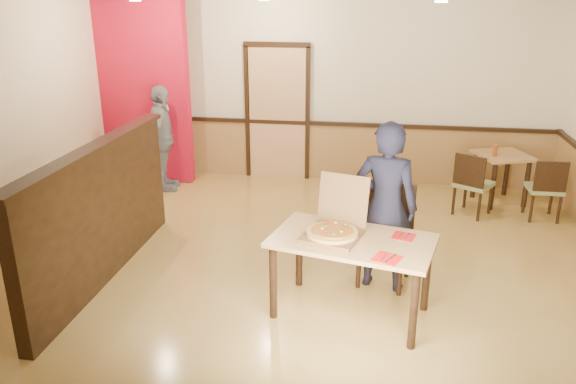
# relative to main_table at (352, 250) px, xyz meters

# --- Properties ---
(floor) EXTENTS (7.00, 7.00, 0.00)m
(floor) POSITION_rel_main_table_xyz_m (-0.61, 0.54, -0.67)
(floor) COLOR tan
(floor) RESTS_ON ground
(ceiling) EXTENTS (7.00, 7.00, 0.00)m
(ceiling) POSITION_rel_main_table_xyz_m (-0.61, 0.54, 2.13)
(ceiling) COLOR black
(ceiling) RESTS_ON wall_back
(wall_back) EXTENTS (7.00, 0.00, 7.00)m
(wall_back) POSITION_rel_main_table_xyz_m (-0.61, 4.04, 0.73)
(wall_back) COLOR beige
(wall_back) RESTS_ON floor
(wainscot_back) EXTENTS (7.00, 0.04, 0.90)m
(wainscot_back) POSITION_rel_main_table_xyz_m (-0.61, 4.01, -0.22)
(wainscot_back) COLOR olive
(wainscot_back) RESTS_ON floor
(chair_rail_back) EXTENTS (7.00, 0.06, 0.06)m
(chair_rail_back) POSITION_rel_main_table_xyz_m (-0.61, 3.99, 0.25)
(chair_rail_back) COLOR black
(chair_rail_back) RESTS_ON wall_back
(back_door) EXTENTS (0.90, 0.06, 2.10)m
(back_door) POSITION_rel_main_table_xyz_m (-1.41, 4.00, 0.38)
(back_door) COLOR tan
(back_door) RESTS_ON wall_back
(booth_partition) EXTENTS (0.20, 3.10, 1.44)m
(booth_partition) POSITION_rel_main_table_xyz_m (-2.61, 0.34, 0.07)
(booth_partition) COLOR black
(booth_partition) RESTS_ON floor
(red_accent_panel) EXTENTS (1.60, 0.20, 2.78)m
(red_accent_panel) POSITION_rel_main_table_xyz_m (-3.51, 3.54, 0.73)
(red_accent_panel) COLOR red
(red_accent_panel) RESTS_ON floor
(spot_a) EXTENTS (0.14, 0.14, 0.02)m
(spot_a) POSITION_rel_main_table_xyz_m (-2.91, 2.34, 2.11)
(spot_a) COLOR #F5E5AC
(spot_a) RESTS_ON ceiling
(spot_b) EXTENTS (0.14, 0.14, 0.02)m
(spot_b) POSITION_rel_main_table_xyz_m (-1.41, 3.04, 2.11)
(spot_b) COLOR #F5E5AC
(spot_b) RESTS_ON ceiling
(spot_c) EXTENTS (0.14, 0.14, 0.02)m
(spot_c) POSITION_rel_main_table_xyz_m (0.79, 2.04, 2.11)
(spot_c) COLOR #F5E5AC
(spot_c) RESTS_ON ceiling
(main_table) EXTENTS (1.60, 1.13, 0.78)m
(main_table) POSITION_rel_main_table_xyz_m (0.00, 0.00, 0.00)
(main_table) COLOR tan
(main_table) RESTS_ON floor
(diner_chair) EXTENTS (0.61, 0.61, 1.04)m
(diner_chair) POSITION_rel_main_table_xyz_m (0.32, 0.75, -0.10)
(diner_chair) COLOR olive
(diner_chair) RESTS_ON floor
(side_chair_left) EXTENTS (0.60, 0.60, 0.88)m
(side_chair_left) POSITION_rel_main_table_xyz_m (1.46, 2.74, -0.19)
(side_chair_left) COLOR olive
(side_chair_left) RESTS_ON floor
(side_chair_right) EXTENTS (0.43, 0.43, 0.85)m
(side_chair_right) POSITION_rel_main_table_xyz_m (2.40, 2.73, -0.20)
(side_chair_right) COLOR olive
(side_chair_right) RESTS_ON floor
(side_table) EXTENTS (0.86, 0.86, 0.72)m
(side_table) POSITION_rel_main_table_xyz_m (1.95, 3.35, -0.12)
(side_table) COLOR tan
(side_table) RESTS_ON floor
(diner) EXTENTS (0.71, 0.54, 1.74)m
(diner) POSITION_rel_main_table_xyz_m (0.29, 0.59, 0.21)
(diner) COLOR black
(diner) RESTS_ON floor
(passerby) EXTENTS (0.56, 0.99, 1.59)m
(passerby) POSITION_rel_main_table_xyz_m (-3.01, 3.11, 0.13)
(passerby) COLOR gray
(passerby) RESTS_ON floor
(pizza_box) EXTENTS (0.62, 0.68, 0.51)m
(pizza_box) POSITION_rel_main_table_xyz_m (-0.17, 0.04, 0.17)
(pizza_box) COLOR brown
(pizza_box) RESTS_ON main_table
(pizza) EXTENTS (0.62, 0.62, 0.03)m
(pizza) POSITION_rel_main_table_xyz_m (-0.19, -0.01, 0.16)
(pizza) COLOR gold
(pizza) RESTS_ON pizza_box
(napkin_near) EXTENTS (0.28, 0.28, 0.01)m
(napkin_near) POSITION_rel_main_table_xyz_m (0.31, -0.36, 0.11)
(napkin_near) COLOR red
(napkin_near) RESTS_ON main_table
(napkin_far) EXTENTS (0.24, 0.24, 0.01)m
(napkin_far) POSITION_rel_main_table_xyz_m (0.46, 0.12, 0.11)
(napkin_far) COLOR red
(napkin_far) RESTS_ON main_table
(condiment) EXTENTS (0.07, 0.07, 0.16)m
(condiment) POSITION_rel_main_table_xyz_m (1.80, 3.21, 0.14)
(condiment) COLOR brown
(condiment) RESTS_ON side_table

